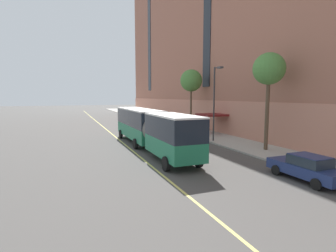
% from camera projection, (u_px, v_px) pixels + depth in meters
% --- Properties ---
extents(ground_plane, '(260.00, 260.00, 0.00)m').
position_uv_depth(ground_plane, '(168.00, 156.00, 22.01)').
color(ground_plane, '#4C4947').
extents(sidewalk, '(4.91, 160.00, 0.15)m').
position_uv_depth(sidewalk, '(235.00, 142.00, 27.99)').
color(sidewalk, '#ADA89E').
rests_on(sidewalk, ground).
extents(city_bus, '(2.89, 17.97, 3.65)m').
position_uv_depth(city_bus, '(149.00, 127.00, 24.75)').
color(city_bus, '#1E704C').
rests_on(city_bus, ground).
extents(parked_car_white_0, '(2.10, 4.51, 1.56)m').
position_uv_depth(parked_car_white_0, '(160.00, 124.00, 39.33)').
color(parked_car_white_0, silver).
rests_on(parked_car_white_0, ground).
extents(parked_car_navy_1, '(1.92, 4.66, 1.56)m').
position_uv_depth(parked_car_navy_1, '(307.00, 168.00, 15.52)').
color(parked_car_navy_1, navy).
rests_on(parked_car_navy_1, ground).
extents(parked_car_champagne_2, '(2.07, 4.81, 1.56)m').
position_uv_depth(parked_car_champagne_2, '(137.00, 118.00, 51.77)').
color(parked_car_champagne_2, '#BCAD89').
rests_on(parked_car_champagne_2, ground).
extents(parked_car_champagne_3, '(2.01, 4.51, 1.56)m').
position_uv_depth(parked_car_champagne_3, '(181.00, 131.00, 31.95)').
color(parked_car_champagne_3, '#BCAD89').
rests_on(parked_car_champagne_3, ground).
extents(parked_car_white_4, '(2.02, 4.75, 1.56)m').
position_uv_depth(parked_car_white_4, '(147.00, 120.00, 45.91)').
color(parked_car_white_4, silver).
rests_on(parked_car_white_4, ground).
extents(street_tree_mid_block, '(2.82, 2.82, 8.67)m').
position_uv_depth(street_tree_mid_block, '(269.00, 70.00, 23.09)').
color(street_tree_mid_block, brown).
rests_on(street_tree_mid_block, sidewalk).
extents(street_tree_far_uptown, '(3.13, 3.13, 8.63)m').
position_uv_depth(street_tree_far_uptown, '(191.00, 81.00, 37.38)').
color(street_tree_far_uptown, brown).
rests_on(street_tree_far_uptown, sidewalk).
extents(street_lamp, '(0.36, 1.48, 7.92)m').
position_uv_depth(street_lamp, '(215.00, 97.00, 27.92)').
color(street_lamp, '#2D2D30').
rests_on(street_lamp, sidewalk).
extents(fire_hydrant, '(0.42, 0.24, 0.72)m').
position_uv_depth(fire_hydrant, '(165.00, 124.00, 42.08)').
color(fire_hydrant, red).
rests_on(fire_hydrant, sidewalk).
extents(lane_centerline, '(0.16, 140.00, 0.01)m').
position_uv_depth(lane_centerline, '(133.00, 151.00, 23.95)').
color(lane_centerline, '#E0D66B').
rests_on(lane_centerline, ground).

